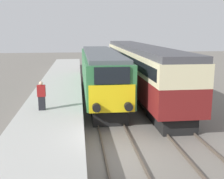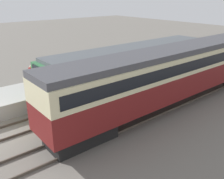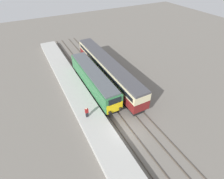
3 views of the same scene
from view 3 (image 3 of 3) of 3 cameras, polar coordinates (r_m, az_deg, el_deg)
The scene contains 7 objects.
ground_plane at distance 23.90m, azimuth 4.78°, elevation -13.88°, with size 120.00×120.00×0.00m, color slate.
platform_left at distance 27.65m, azimuth -9.87°, elevation -4.04°, with size 3.50×50.00×1.00m.
rails_near_track at distance 26.73m, azimuth -0.88°, elevation -6.37°, with size 1.51×60.00×0.14m.
rails_far_track at distance 28.01m, azimuth 5.33°, elevation -4.07°, with size 1.50×60.00×0.14m.
locomotive at distance 29.53m, azimuth -6.03°, elevation 3.42°, with size 2.70×15.31×3.74m.
passenger_carriage at distance 31.70m, azimuth -1.52°, elevation 7.08°, with size 2.75×21.48×4.10m.
person_on_platform at distance 24.04m, azimuth -8.22°, elevation -7.39°, with size 0.44×0.26×1.61m.
Camera 3 is at (-8.60, -12.12, 18.72)m, focal length 28.00 mm.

